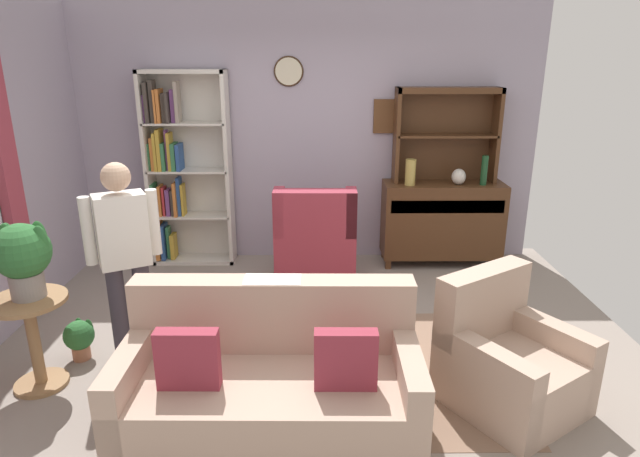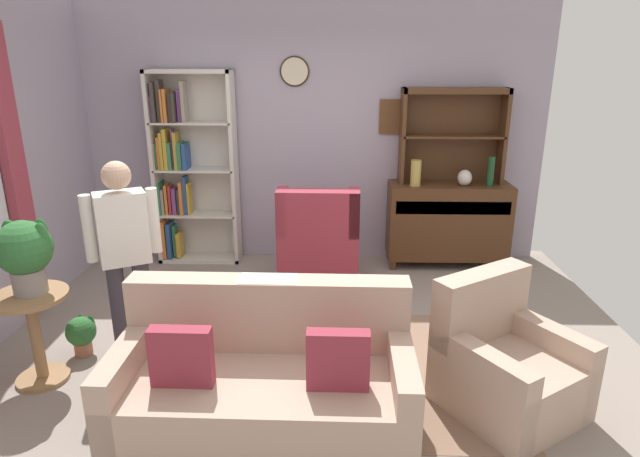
{
  "view_description": "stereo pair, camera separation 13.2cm",
  "coord_description": "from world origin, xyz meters",
  "px_view_note": "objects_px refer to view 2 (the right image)",
  "views": [
    {
      "loc": [
        0.07,
        -3.8,
        2.26
      ],
      "look_at": [
        0.1,
        0.2,
        0.95
      ],
      "focal_mm": 30.16,
      "sensor_mm": 36.0,
      "label": 1
    },
    {
      "loc": [
        0.2,
        -3.8,
        2.26
      ],
      "look_at": [
        0.1,
        0.2,
        0.95
      ],
      "focal_mm": 30.16,
      "sensor_mm": 36.0,
      "label": 2
    }
  ],
  "objects_px": {
    "sideboard": "(448,221)",
    "coffee_table": "(295,312)",
    "person_reading": "(125,251)",
    "wingback_chair": "(319,250)",
    "potted_plant_small": "(81,333)",
    "bookshelf": "(187,168)",
    "bottle_wine": "(491,171)",
    "vase_tall": "(416,173)",
    "potted_plant_large": "(25,251)",
    "armchair_floral": "(505,368)",
    "couch_floral": "(265,384)",
    "book_stack": "(278,297)",
    "vase_round": "(465,178)",
    "sideboard_hutch": "(453,123)",
    "plant_stand": "(34,328)"
  },
  "relations": [
    {
      "from": "wingback_chair",
      "to": "coffee_table",
      "type": "bearing_deg",
      "value": -96.62
    },
    {
      "from": "vase_round",
      "to": "armchair_floral",
      "type": "xyz_separation_m",
      "value": [
        -0.25,
        -2.49,
        -0.72
      ]
    },
    {
      "from": "bookshelf",
      "to": "potted_plant_large",
      "type": "relative_size",
      "value": 4.04
    },
    {
      "from": "sideboard",
      "to": "potted_plant_small",
      "type": "height_order",
      "value": "sideboard"
    },
    {
      "from": "potted_plant_small",
      "to": "person_reading",
      "type": "height_order",
      "value": "person_reading"
    },
    {
      "from": "bottle_wine",
      "to": "sideboard",
      "type": "bearing_deg",
      "value": 167.11
    },
    {
      "from": "sideboard_hutch",
      "to": "book_stack",
      "type": "distance_m",
      "value": 2.84
    },
    {
      "from": "potted_plant_large",
      "to": "potted_plant_small",
      "type": "bearing_deg",
      "value": 66.47
    },
    {
      "from": "vase_tall",
      "to": "bottle_wine",
      "type": "height_order",
      "value": "bottle_wine"
    },
    {
      "from": "sideboard",
      "to": "potted_plant_small",
      "type": "xyz_separation_m",
      "value": [
        -3.21,
        -1.99,
        -0.32
      ]
    },
    {
      "from": "sideboard",
      "to": "vase_tall",
      "type": "xyz_separation_m",
      "value": [
        -0.39,
        -0.08,
        0.55
      ]
    },
    {
      "from": "bottle_wine",
      "to": "person_reading",
      "type": "bearing_deg",
      "value": -147.67
    },
    {
      "from": "wingback_chair",
      "to": "armchair_floral",
      "type": "bearing_deg",
      "value": -56.32
    },
    {
      "from": "person_reading",
      "to": "coffee_table",
      "type": "relative_size",
      "value": 1.95
    },
    {
      "from": "vase_round",
      "to": "armchair_floral",
      "type": "bearing_deg",
      "value": -95.65
    },
    {
      "from": "plant_stand",
      "to": "coffee_table",
      "type": "bearing_deg",
      "value": 13.01
    },
    {
      "from": "armchair_floral",
      "to": "wingback_chair",
      "type": "bearing_deg",
      "value": 123.68
    },
    {
      "from": "wingback_chair",
      "to": "potted_plant_small",
      "type": "height_order",
      "value": "wingback_chair"
    },
    {
      "from": "sideboard_hutch",
      "to": "wingback_chair",
      "type": "xyz_separation_m",
      "value": [
        -1.4,
        -0.74,
        -1.18
      ]
    },
    {
      "from": "armchair_floral",
      "to": "potted_plant_large",
      "type": "height_order",
      "value": "potted_plant_large"
    },
    {
      "from": "armchair_floral",
      "to": "couch_floral",
      "type": "bearing_deg",
      "value": -170.69
    },
    {
      "from": "bookshelf",
      "to": "armchair_floral",
      "type": "xyz_separation_m",
      "value": [
        2.74,
        -2.64,
        -0.77
      ]
    },
    {
      "from": "vase_tall",
      "to": "potted_plant_large",
      "type": "height_order",
      "value": "potted_plant_large"
    },
    {
      "from": "vase_round",
      "to": "couch_floral",
      "type": "xyz_separation_m",
      "value": [
        -1.8,
        -2.74,
        -0.69
      ]
    },
    {
      "from": "coffee_table",
      "to": "bottle_wine",
      "type": "bearing_deg",
      "value": 43.37
    },
    {
      "from": "potted_plant_large",
      "to": "bottle_wine",
      "type": "bearing_deg",
      "value": 30.58
    },
    {
      "from": "potted_plant_large",
      "to": "book_stack",
      "type": "bearing_deg",
      "value": 12.91
    },
    {
      "from": "vase_tall",
      "to": "potted_plant_small",
      "type": "height_order",
      "value": "vase_tall"
    },
    {
      "from": "bookshelf",
      "to": "coffee_table",
      "type": "relative_size",
      "value": 2.62
    },
    {
      "from": "potted_plant_small",
      "to": "coffee_table",
      "type": "xyz_separation_m",
      "value": [
        1.67,
        0.07,
        0.17
      ]
    },
    {
      "from": "plant_stand",
      "to": "sideboard",
      "type": "bearing_deg",
      "value": 34.85
    },
    {
      "from": "sideboard",
      "to": "coffee_table",
      "type": "bearing_deg",
      "value": -128.88
    },
    {
      "from": "person_reading",
      "to": "vase_tall",
      "type": "bearing_deg",
      "value": 40.22
    },
    {
      "from": "sideboard_hutch",
      "to": "book_stack",
      "type": "bearing_deg",
      "value": -129.61
    },
    {
      "from": "person_reading",
      "to": "wingback_chair",
      "type": "bearing_deg",
      "value": 46.88
    },
    {
      "from": "vase_tall",
      "to": "armchair_floral",
      "type": "distance_m",
      "value": 2.61
    },
    {
      "from": "armchair_floral",
      "to": "wingback_chair",
      "type": "distance_m",
      "value": 2.31
    },
    {
      "from": "sideboard_hutch",
      "to": "couch_floral",
      "type": "xyz_separation_m",
      "value": [
        -1.67,
        -2.92,
        -1.25
      ]
    },
    {
      "from": "wingback_chair",
      "to": "book_stack",
      "type": "relative_size",
      "value": 4.99
    },
    {
      "from": "sideboard",
      "to": "bottle_wine",
      "type": "distance_m",
      "value": 0.7
    },
    {
      "from": "bookshelf",
      "to": "wingback_chair",
      "type": "distance_m",
      "value": 1.76
    },
    {
      "from": "potted_plant_large",
      "to": "book_stack",
      "type": "xyz_separation_m",
      "value": [
        1.67,
        0.38,
        -0.51
      ]
    },
    {
      "from": "vase_round",
      "to": "person_reading",
      "type": "distance_m",
      "value": 3.52
    },
    {
      "from": "vase_tall",
      "to": "wingback_chair",
      "type": "distance_m",
      "value": 1.33
    },
    {
      "from": "armchair_floral",
      "to": "coffee_table",
      "type": "relative_size",
      "value": 1.33
    },
    {
      "from": "book_stack",
      "to": "bookshelf",
      "type": "bearing_deg",
      "value": 120.67
    },
    {
      "from": "vase_round",
      "to": "potted_plant_large",
      "type": "height_order",
      "value": "potted_plant_large"
    },
    {
      "from": "armchair_floral",
      "to": "coffee_table",
      "type": "xyz_separation_m",
      "value": [
        -1.43,
        0.64,
        0.06
      ]
    },
    {
      "from": "bookshelf",
      "to": "book_stack",
      "type": "height_order",
      "value": "bookshelf"
    },
    {
      "from": "vase_tall",
      "to": "sideboard",
      "type": "bearing_deg",
      "value": 11.63
    }
  ]
}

